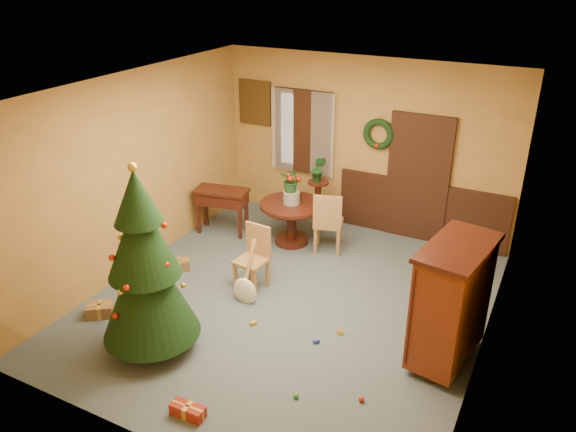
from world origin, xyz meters
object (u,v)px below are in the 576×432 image
Objects in this scene: christmas_tree at (145,266)px; writing_desk at (222,200)px; chair_near at (254,255)px; dining_table at (291,215)px; sideboard at (452,300)px.

christmas_tree is 3.19m from writing_desk.
writing_desk is at bearing 137.29° from chair_near.
christmas_tree reaches higher than chair_near.
christmas_tree is (-0.25, -3.18, 0.62)m from dining_table.
sideboard is (2.92, -1.80, 0.31)m from dining_table.
chair_near is (0.13, -1.43, 0.00)m from dining_table.
dining_table is 1.09× the size of writing_desk.
dining_table is 0.44× the size of christmas_tree.
writing_desk is 0.63× the size of sideboard.
dining_table is 3.25m from christmas_tree.
dining_table is at bearing 8.58° from writing_desk.
chair_near is at bearing -84.61° from dining_table.
chair_near reaches higher than writing_desk.
dining_table is 1.23m from writing_desk.
christmas_tree is 1.57× the size of sideboard.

